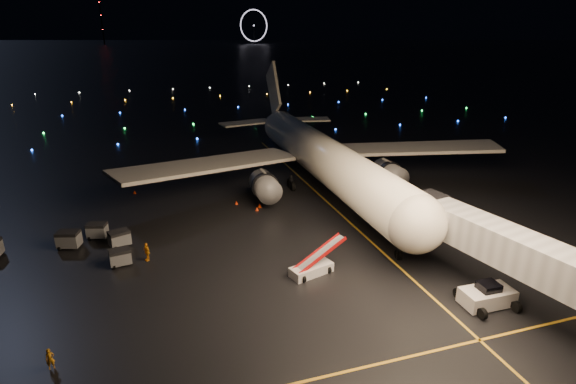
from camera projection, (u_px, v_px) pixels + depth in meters
name	position (u px, v px, depth m)	size (l,w,h in m)	color
ground	(156.00, 63.00, 307.84)	(2000.00, 2000.00, 0.00)	black
lane_centre	(342.00, 215.00, 55.73)	(0.25, 80.00, 0.02)	gold
airliner	(315.00, 130.00, 64.66)	(57.26, 54.40, 16.22)	white
pushback_tug	(487.00, 294.00, 37.29)	(4.33, 2.27, 2.06)	silver
belt_loader	(312.00, 260.00, 41.87)	(6.11, 1.67, 2.96)	silver
crew_a	(50.00, 359.00, 30.31)	(0.57, 0.37, 1.55)	orange
crew_c	(147.00, 252.00, 44.55)	(1.13, 0.47, 1.92)	orange
safety_cone_0	(257.00, 209.00, 57.14)	(0.45, 0.45, 0.51)	#F0350A
safety_cone_1	(260.00, 205.00, 58.13)	(0.49, 0.49, 0.55)	#F0350A
safety_cone_2	(236.00, 202.00, 59.24)	(0.44, 0.44, 0.50)	#F0350A
safety_cone_3	(135.00, 192.00, 63.09)	(0.47, 0.47, 0.53)	#F0350A
ferris_wheel	(254.00, 27.00, 723.68)	(50.00, 4.00, 52.00)	black
radio_mast	(102.00, 22.00, 674.42)	(1.80, 1.80, 64.00)	black
taxiway_lights	(180.00, 106.00, 133.86)	(164.00, 92.00, 0.36)	black
baggage_cart_0	(119.00, 239.00, 47.54)	(2.06, 1.44, 1.75)	gray
baggage_cart_1	(120.00, 257.00, 43.72)	(1.97, 1.38, 1.67)	gray
baggage_cart_2	(69.00, 240.00, 47.18)	(2.20, 1.54, 1.87)	gray
baggage_cart_3	(97.00, 231.00, 49.44)	(2.02, 1.42, 1.72)	gray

